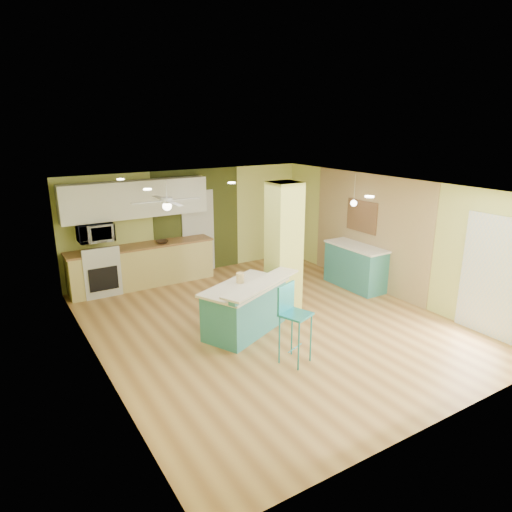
% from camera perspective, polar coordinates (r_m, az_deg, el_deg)
% --- Properties ---
extents(floor, '(6.00, 7.00, 0.01)m').
position_cam_1_polar(floor, '(8.50, 1.66, -8.44)').
color(floor, '#966334').
rests_on(floor, ground).
extents(ceiling, '(6.00, 7.00, 0.01)m').
position_cam_1_polar(ceiling, '(7.78, 1.82, 8.57)').
color(ceiling, white).
rests_on(ceiling, wall_back).
extents(wall_back, '(6.00, 0.01, 2.50)m').
position_cam_1_polar(wall_back, '(11.05, -8.32, 4.19)').
color(wall_back, '#D4DB75').
rests_on(wall_back, floor).
extents(wall_front, '(6.00, 0.01, 2.50)m').
position_cam_1_polar(wall_front, '(5.66, 21.88, -9.09)').
color(wall_front, '#D4DB75').
rests_on(wall_front, floor).
extents(wall_left, '(0.01, 7.00, 2.50)m').
position_cam_1_polar(wall_left, '(6.95, -19.51, -4.07)').
color(wall_left, '#D4DB75').
rests_on(wall_left, floor).
extents(wall_right, '(0.01, 7.00, 2.50)m').
position_cam_1_polar(wall_right, '(9.97, 16.34, 2.33)').
color(wall_right, '#D4DB75').
rests_on(wall_right, floor).
extents(wood_panel, '(0.02, 3.40, 2.50)m').
position_cam_1_polar(wood_panel, '(10.35, 13.84, 3.04)').
color(wood_panel, '#9C7F59').
rests_on(wood_panel, floor).
extents(olive_accent, '(2.20, 0.02, 2.50)m').
position_cam_1_polar(olive_accent, '(11.11, -7.34, 4.30)').
color(olive_accent, '#3F451B').
rests_on(olive_accent, floor).
extents(interior_door, '(0.82, 0.05, 2.00)m').
position_cam_1_polar(interior_door, '(11.14, -7.23, 3.01)').
color(interior_door, silver).
rests_on(interior_door, floor).
extents(french_door, '(0.04, 1.08, 2.10)m').
position_cam_1_polar(french_door, '(8.69, 27.27, -2.30)').
color(french_door, white).
rests_on(french_door, floor).
extents(column, '(0.55, 0.55, 2.50)m').
position_cam_1_polar(column, '(8.80, 3.49, 1.14)').
color(column, '#DADF67').
rests_on(column, floor).
extents(kitchen_run, '(3.25, 0.63, 0.94)m').
position_cam_1_polar(kitchen_run, '(10.54, -13.96, -1.13)').
color(kitchen_run, '#D7C370').
rests_on(kitchen_run, floor).
extents(stove, '(0.76, 0.66, 1.08)m').
position_cam_1_polar(stove, '(10.31, -18.95, -2.02)').
color(stove, silver).
rests_on(stove, floor).
extents(upper_cabinets, '(3.20, 0.34, 0.80)m').
position_cam_1_polar(upper_cabinets, '(10.31, -14.74, 6.90)').
color(upper_cabinets, white).
rests_on(upper_cabinets, wall_back).
extents(microwave, '(0.70, 0.48, 0.39)m').
position_cam_1_polar(microwave, '(10.08, -19.44, 2.80)').
color(microwave, silver).
rests_on(microwave, wall_back).
extents(ceiling_fan, '(1.41, 1.41, 0.61)m').
position_cam_1_polar(ceiling_fan, '(9.12, -11.09, 6.74)').
color(ceiling_fan, silver).
rests_on(ceiling_fan, ceiling).
extents(pendant_lamp, '(0.14, 0.14, 0.69)m').
position_cam_1_polar(pendant_lamp, '(10.10, 12.12, 6.50)').
color(pendant_lamp, silver).
rests_on(pendant_lamp, ceiling).
extents(wall_decor, '(0.03, 0.90, 0.70)m').
position_cam_1_polar(wall_decor, '(10.41, 13.09, 4.86)').
color(wall_decor, brown).
rests_on(wall_decor, wood_panel).
extents(peninsula, '(1.98, 1.61, 0.98)m').
position_cam_1_polar(peninsula, '(8.02, -1.32, -6.42)').
color(peninsula, teal).
rests_on(peninsula, floor).
extents(bar_stool, '(0.53, 0.53, 1.24)m').
position_cam_1_polar(bar_stool, '(6.94, 4.45, -6.88)').
color(bar_stool, teal).
rests_on(bar_stool, floor).
extents(side_counter, '(0.63, 1.49, 0.96)m').
position_cam_1_polar(side_counter, '(10.37, 12.33, -1.24)').
color(side_counter, teal).
rests_on(side_counter, floor).
extents(fruit_bowl, '(0.29, 0.29, 0.07)m').
position_cam_1_polar(fruit_bowl, '(10.45, -11.66, 1.74)').
color(fruit_bowl, '#352316').
rests_on(fruit_bowl, kitchen_run).
extents(canister, '(0.14, 0.14, 0.17)m').
position_cam_1_polar(canister, '(8.01, -1.99, -2.73)').
color(canister, yellow).
rests_on(canister, peninsula).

